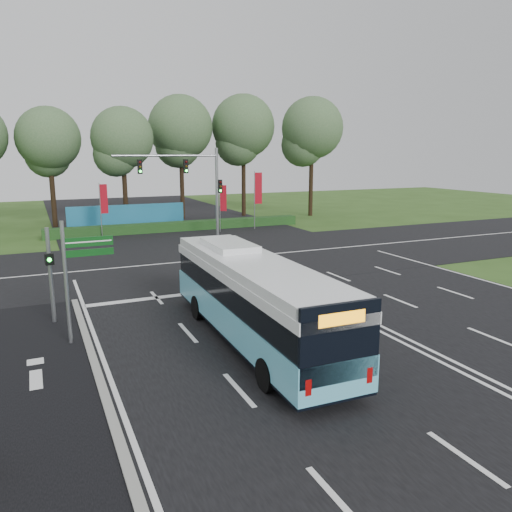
# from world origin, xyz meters

# --- Properties ---
(ground) EXTENTS (120.00, 120.00, 0.00)m
(ground) POSITION_xyz_m (0.00, 0.00, 0.00)
(ground) COLOR #2F4D19
(ground) RESTS_ON ground
(road_main) EXTENTS (20.00, 120.00, 0.04)m
(road_main) POSITION_xyz_m (0.00, 0.00, 0.02)
(road_main) COLOR black
(road_main) RESTS_ON ground
(road_cross) EXTENTS (120.00, 14.00, 0.05)m
(road_cross) POSITION_xyz_m (0.00, 12.00, 0.03)
(road_cross) COLOR black
(road_cross) RESTS_ON ground
(bike_path) EXTENTS (5.00, 18.00, 0.06)m
(bike_path) POSITION_xyz_m (-12.50, -3.00, 0.03)
(bike_path) COLOR black
(bike_path) RESTS_ON ground
(kerb_strip) EXTENTS (0.25, 18.00, 0.12)m
(kerb_strip) POSITION_xyz_m (-10.10, -3.00, 0.06)
(kerb_strip) COLOR gray
(kerb_strip) RESTS_ON ground
(city_bus) EXTENTS (2.61, 11.31, 3.23)m
(city_bus) POSITION_xyz_m (-4.73, -1.78, 1.63)
(city_bus) COLOR #60C2DE
(city_bus) RESTS_ON ground
(pedestrian_signal) EXTENTS (0.33, 0.43, 3.81)m
(pedestrian_signal) POSITION_xyz_m (-11.05, 3.26, 2.08)
(pedestrian_signal) COLOR gray
(pedestrian_signal) RESTS_ON ground
(street_sign) EXTENTS (1.70, 0.13, 4.36)m
(street_sign) POSITION_xyz_m (-10.28, 0.68, 2.72)
(street_sign) COLOR gray
(street_sign) RESTS_ON ground
(banner_flag_left) EXTENTS (0.63, 0.14, 4.30)m
(banner_flag_left) POSITION_xyz_m (-6.37, 23.71, 2.81)
(banner_flag_left) COLOR gray
(banner_flag_left) RESTS_ON ground
(banner_flag_mid) EXTENTS (0.56, 0.27, 4.05)m
(banner_flag_mid) POSITION_xyz_m (3.15, 22.39, 2.66)
(banner_flag_mid) COLOR gray
(banner_flag_mid) RESTS_ON ground
(banner_flag_right) EXTENTS (0.75, 0.08, 5.06)m
(banner_flag_right) POSITION_xyz_m (6.47, 22.62, 3.28)
(banner_flag_right) COLOR gray
(banner_flag_right) RESTS_ON ground
(traffic_light_gantry) EXTENTS (8.41, 0.28, 7.00)m
(traffic_light_gantry) POSITION_xyz_m (0.21, 20.50, 4.66)
(traffic_light_gantry) COLOR gray
(traffic_light_gantry) RESTS_ON ground
(hedge) EXTENTS (22.00, 1.20, 0.80)m
(hedge) POSITION_xyz_m (0.00, 24.50, 0.40)
(hedge) COLOR #153B15
(hedge) RESTS_ON ground
(blue_hoarding) EXTENTS (10.00, 0.30, 2.20)m
(blue_hoarding) POSITION_xyz_m (-4.00, 27.00, 1.10)
(blue_hoarding) COLOR #1A688F
(blue_hoarding) RESTS_ON ground
(eucalyptus_row) EXTENTS (43.19, 9.47, 12.58)m
(eucalyptus_row) POSITION_xyz_m (-0.54, 31.18, 8.55)
(eucalyptus_row) COLOR black
(eucalyptus_row) RESTS_ON ground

